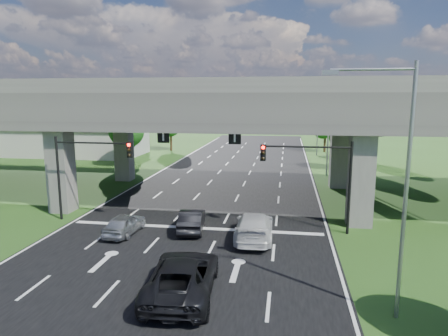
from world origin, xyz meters
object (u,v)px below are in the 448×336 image
(signal_left, at_px, (86,163))
(car_white, at_px, (254,226))
(signal_right, at_px, (315,169))
(streetlight_beyond, at_px, (315,117))
(streetlight_far, at_px, (325,123))
(car_trailing, at_px, (183,276))
(car_silver, at_px, (124,224))
(car_dark, at_px, (192,220))
(streetlight_near, at_px, (396,174))

(signal_left, distance_m, car_white, 12.55)
(signal_right, distance_m, streetlight_beyond, 36.17)
(signal_right, height_order, streetlight_far, streetlight_far)
(car_trailing, bearing_deg, signal_right, -128.30)
(signal_right, xyz_separation_m, car_silver, (-11.99, -2.32, -3.49))
(streetlight_far, relative_size, car_silver, 2.57)
(signal_right, xyz_separation_m, car_white, (-3.70, -1.88, -3.35))
(car_dark, bearing_deg, signal_right, 179.03)
(signal_right, xyz_separation_m, car_trailing, (-6.25, -9.48, -3.31))
(signal_left, height_order, streetlight_near, streetlight_near)
(signal_left, bearing_deg, car_silver, -32.36)
(streetlight_far, distance_m, car_trailing, 31.14)
(signal_right, height_order, car_dark, signal_right)
(signal_right, relative_size, car_white, 1.08)
(streetlight_near, distance_m, car_silver, 16.98)
(car_trailing, bearing_deg, car_white, -113.41)
(signal_right, xyz_separation_m, streetlight_beyond, (2.27, 36.06, 1.66))
(signal_right, bearing_deg, streetlight_near, -77.12)
(car_white, distance_m, car_trailing, 8.02)
(signal_left, distance_m, car_dark, 8.54)
(signal_right, bearing_deg, car_dark, -173.18)
(signal_right, distance_m, car_dark, 8.66)
(streetlight_near, bearing_deg, streetlight_beyond, 90.00)
(signal_left, xyz_separation_m, car_silver, (3.66, -2.32, -3.49))
(signal_left, xyz_separation_m, streetlight_beyond, (17.92, 36.06, 1.66))
(streetlight_near, xyz_separation_m, car_silver, (-14.26, 7.62, -5.15))
(signal_left, distance_m, car_silver, 5.56)
(streetlight_far, distance_m, car_white, 23.28)
(car_trailing, bearing_deg, car_dark, -84.06)
(streetlight_near, bearing_deg, signal_left, 150.98)
(signal_left, bearing_deg, car_white, -8.93)
(streetlight_beyond, relative_size, car_dark, 2.32)
(car_dark, relative_size, car_trailing, 0.71)
(streetlight_near, xyz_separation_m, car_dark, (-10.16, 9.00, -5.11))
(streetlight_far, distance_m, streetlight_beyond, 16.00)
(signal_right, height_order, car_silver, signal_right)
(streetlight_near, distance_m, car_white, 11.22)
(streetlight_near, xyz_separation_m, streetlight_far, (0.00, 30.00, 0.00))
(signal_left, relative_size, car_trailing, 0.98)
(signal_right, bearing_deg, car_silver, -169.06)
(signal_right, distance_m, signal_left, 15.65)
(streetlight_beyond, relative_size, car_white, 1.80)
(car_dark, bearing_deg, streetlight_far, -123.60)
(car_silver, distance_m, car_trailing, 9.18)
(signal_left, height_order, car_dark, signal_left)
(streetlight_far, height_order, streetlight_beyond, same)
(car_dark, bearing_deg, streetlight_beyond, -113.14)
(streetlight_beyond, bearing_deg, car_trailing, -100.60)
(streetlight_far, relative_size, streetlight_beyond, 1.00)
(streetlight_near, height_order, car_silver, streetlight_near)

